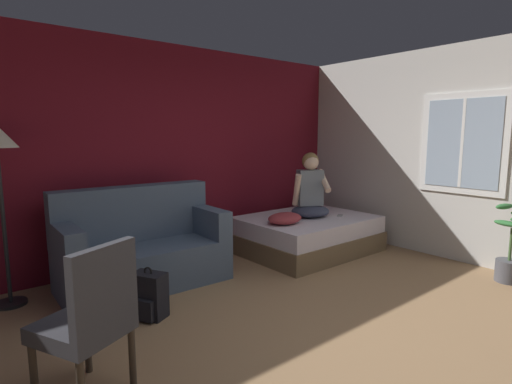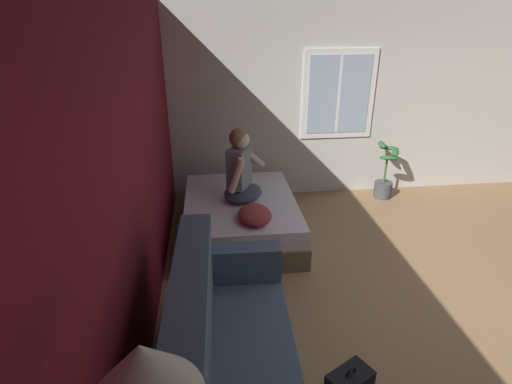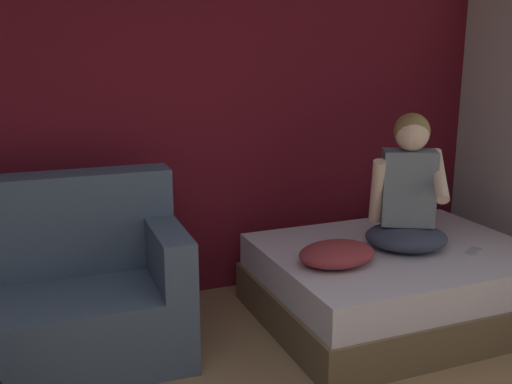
{
  "view_description": "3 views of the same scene",
  "coord_description": "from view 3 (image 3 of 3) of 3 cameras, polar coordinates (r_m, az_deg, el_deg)",
  "views": [
    {
      "loc": [
        -2.2,
        -1.8,
        1.6
      ],
      "look_at": [
        0.8,
        1.86,
        0.91
      ],
      "focal_mm": 28.0,
      "sensor_mm": 36.0,
      "label": 1
    },
    {
      "loc": [
        -2.61,
        2.21,
        2.56
      ],
      "look_at": [
        0.45,
        1.85,
        1.16
      ],
      "focal_mm": 28.0,
      "sensor_mm": 36.0,
      "label": 2
    },
    {
      "loc": [
        -0.52,
        -1.18,
        1.78
      ],
      "look_at": [
        0.61,
        1.61,
        1.03
      ],
      "focal_mm": 42.0,
      "sensor_mm": 36.0,
      "label": 3
    }
  ],
  "objects": [
    {
      "name": "throw_pillow",
      "position": [
        3.63,
        7.69,
        -5.86
      ],
      "size": [
        0.5,
        0.39,
        0.14
      ],
      "primitive_type": "ellipsoid",
      "rotation": [
        0.0,
        0.0,
        0.05
      ],
      "color": "#993338",
      "rests_on": "bed"
    },
    {
      "name": "wall_back_accent",
      "position": [
        4.1,
        -14.72,
        7.59
      ],
      "size": [
        10.78,
        0.16,
        2.7
      ],
      "primitive_type": "cube",
      "color": "maroon",
      "rests_on": "ground"
    },
    {
      "name": "bed",
      "position": [
        4.11,
        13.25,
        -8.39
      ],
      "size": [
        1.77,
        1.37,
        0.48
      ],
      "color": "brown",
      "rests_on": "ground"
    },
    {
      "name": "cell_phone",
      "position": [
        4.09,
        20.03,
        -5.29
      ],
      "size": [
        0.16,
        0.13,
        0.01
      ],
      "primitive_type": "cube",
      "rotation": [
        0.0,
        0.0,
        2.11
      ],
      "color": "#B7B7BC",
      "rests_on": "bed"
    },
    {
      "name": "couch",
      "position": [
        3.62,
        -20.69,
        -9.37
      ],
      "size": [
        1.72,
        0.87,
        1.04
      ],
      "color": "#47566B",
      "rests_on": "ground"
    },
    {
      "name": "person_seated",
      "position": [
        3.93,
        14.28,
        -0.28
      ],
      "size": [
        0.66,
        0.63,
        0.88
      ],
      "color": "#383D51",
      "rests_on": "bed"
    }
  ]
}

